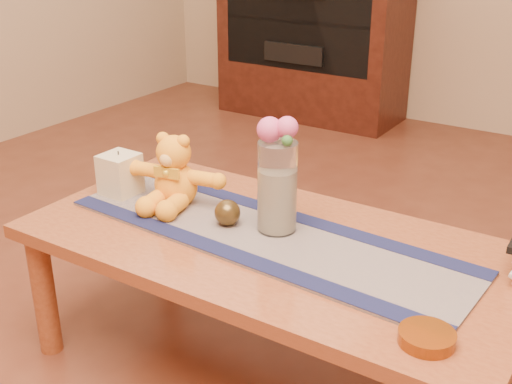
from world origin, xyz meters
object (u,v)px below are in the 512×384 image
Objects in this scene: pillar_candle at (120,174)px; glass_vase at (277,187)px; bronze_ball at (227,213)px; amber_dish at (427,337)px; teddy_bear at (175,170)px.

glass_vase is (0.55, 0.05, 0.07)m from pillar_candle.
glass_vase is 3.46× the size of bronze_ball.
pillar_candle is 1.72× the size of bronze_ball.
amber_dish is (0.67, -0.22, -0.03)m from bronze_ball.
amber_dish is (0.89, -0.27, -0.10)m from teddy_bear.
glass_vase is at bearing 20.70° from bronze_ball.
teddy_bear is at bearing 163.32° from amber_dish.
bronze_ball is at bearing -159.30° from glass_vase.
pillar_candle reaches higher than bronze_ball.
glass_vase is 0.61m from amber_dish.
amber_dish is at bearing -18.45° from bronze_ball.
amber_dish is at bearing -27.15° from glass_vase.
teddy_bear reaches higher than amber_dish.
amber_dish is (0.53, -0.27, -0.12)m from glass_vase.
pillar_candle is at bearing -178.73° from teddy_bear.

